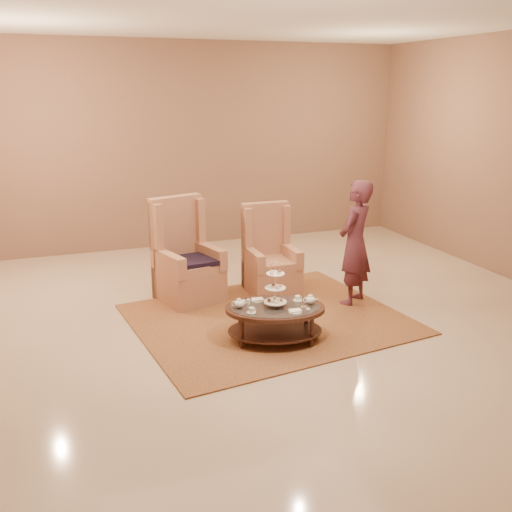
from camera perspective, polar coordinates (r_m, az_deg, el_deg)
name	(u,v)px	position (r m, az deg, el deg)	size (l,w,h in m)	color
ground	(268,327)	(6.81, 1.21, -7.09)	(8.00, 8.00, 0.00)	#BEA78D
ceiling	(268,327)	(6.81, 1.21, -7.09)	(8.00, 8.00, 0.02)	silver
wall_back	(186,146)	(10.12, -7.02, 10.85)	(8.00, 0.04, 3.50)	#835C47
rug	(268,319)	(7.01, 1.25, -6.31)	(3.43, 2.98, 0.02)	olive
tea_table	(275,313)	(6.33, 1.92, -5.70)	(1.27, 1.03, 0.92)	black
armchair_left	(185,266)	(7.61, -7.07, -0.95)	(0.92, 0.94, 1.36)	#B07253
armchair_right	(270,263)	(7.85, 1.36, -0.67)	(0.66, 0.68, 1.22)	#B07253
person	(355,243)	(7.40, 9.87, 1.27)	(0.71, 0.66, 1.63)	#50222D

